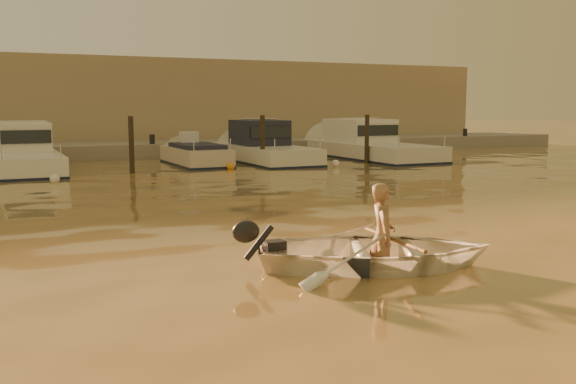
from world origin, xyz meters
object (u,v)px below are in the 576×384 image
moored_boat_3 (196,159)px  moored_boat_4 (265,147)px  dinghy (375,251)px  waterfront_building (83,105)px  moored_boat_2 (26,154)px  person (382,236)px  moored_boat_5 (369,144)px

moored_boat_3 → moored_boat_4: (3.06, 0.00, 0.40)m
dinghy → waterfront_building: (-0.25, 28.14, 2.17)m
moored_boat_2 → person: bearing=-77.3°
dinghy → moored_boat_3: (2.55, 17.14, -0.01)m
moored_boat_2 → waterfront_building: waterfront_building is taller
person → moored_boat_4: moored_boat_4 is taller
moored_boat_2 → moored_boat_4: same height
moored_boat_4 → person: bearing=-107.8°
moored_boat_3 → waterfront_building: 11.56m
dinghy → person: (0.09, -0.04, 0.24)m
moored_boat_2 → moored_boat_4: bearing=0.0°
moored_boat_2 → moored_boat_3: moored_boat_2 is taller
waterfront_building → dinghy: bearing=-89.5°
person → waterfront_building: waterfront_building is taller
moored_boat_3 → moored_boat_5: (8.20, 0.00, 0.40)m
person → moored_boat_5: 20.21m
moored_boat_4 → moored_boat_3: bearing=180.0°
moored_boat_3 → dinghy: bearing=-98.5°
moored_boat_2 → waterfront_building: 11.69m
moored_boat_4 → moored_boat_5: bearing=0.0°
dinghy → moored_boat_4: 18.04m
waterfront_building → person: bearing=-89.3°
dinghy → waterfront_building: size_ratio=0.07×
dinghy → moored_boat_2: bearing=34.8°
moored_boat_4 → waterfront_building: (-5.85, 11.00, 1.77)m
person → moored_boat_4: size_ratio=0.21×
dinghy → moored_boat_4: moored_boat_4 is taller
moored_boat_5 → moored_boat_2: bearing=180.0°
moored_boat_3 → moored_boat_5: size_ratio=0.58×
dinghy → moored_boat_3: size_ratio=0.65×
person → moored_boat_2: (-3.87, 17.18, 0.15)m
moored_boat_3 → moored_boat_5: bearing=0.0°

